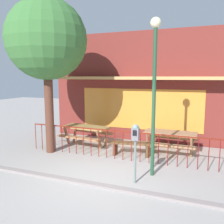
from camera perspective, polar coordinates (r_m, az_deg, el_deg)
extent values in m
plane|color=#A59F9B|center=(6.74, -3.45, -15.41)|extent=(40.00, 40.00, 0.00)
cube|color=#452619|center=(10.79, 6.67, -6.29)|extent=(7.92, 0.54, 0.01)
cube|color=maroon|center=(10.45, 6.88, 5.86)|extent=(7.92, 0.50, 4.54)
cube|color=orange|center=(10.28, 6.43, 0.66)|extent=(5.15, 0.02, 1.70)
cube|color=tan|center=(9.85, 6.02, 7.91)|extent=(6.73, 0.72, 0.12)
cube|color=maroon|center=(7.94, 1.60, -4.50)|extent=(6.65, 0.04, 0.04)
cylinder|color=maroon|center=(9.66, -17.43, -5.46)|extent=(0.02, 0.02, 0.95)
cylinder|color=maroon|center=(9.48, -16.05, -5.65)|extent=(0.02, 0.02, 0.95)
cylinder|color=maroon|center=(9.31, -14.63, -5.85)|extent=(0.02, 0.02, 0.95)
cylinder|color=maroon|center=(9.15, -13.15, -6.05)|extent=(0.02, 0.02, 0.95)
cylinder|color=maroon|center=(8.99, -11.62, -6.25)|extent=(0.02, 0.02, 0.95)
cylinder|color=maroon|center=(8.84, -10.03, -6.45)|extent=(0.02, 0.02, 0.95)
cylinder|color=maroon|center=(8.70, -8.39, -6.66)|extent=(0.02, 0.02, 0.95)
cylinder|color=maroon|center=(8.56, -6.70, -6.87)|extent=(0.02, 0.02, 0.95)
cylinder|color=maroon|center=(8.44, -4.95, -7.08)|extent=(0.02, 0.02, 0.95)
cylinder|color=maroon|center=(8.32, -3.15, -7.29)|extent=(0.02, 0.02, 0.95)
cylinder|color=maroon|center=(8.21, -1.29, -7.49)|extent=(0.02, 0.02, 0.95)
cylinder|color=maroon|center=(8.10, 0.62, -7.70)|extent=(0.02, 0.02, 0.95)
cylinder|color=maroon|center=(8.01, 2.57, -7.90)|extent=(0.02, 0.02, 0.95)
cylinder|color=maroon|center=(7.93, 4.57, -8.09)|extent=(0.02, 0.02, 0.95)
cylinder|color=maroon|center=(7.85, 6.62, -8.28)|extent=(0.02, 0.02, 0.95)
cylinder|color=maroon|center=(7.79, 8.70, -8.46)|extent=(0.02, 0.02, 0.95)
cylinder|color=maroon|center=(7.73, 10.81, -8.63)|extent=(0.02, 0.02, 0.95)
cylinder|color=maroon|center=(7.69, 12.95, -8.80)|extent=(0.02, 0.02, 0.95)
cylinder|color=maroon|center=(7.66, 15.12, -8.95)|extent=(0.02, 0.02, 0.95)
cylinder|color=maroon|center=(7.64, 17.30, -9.09)|extent=(0.02, 0.02, 0.95)
cylinder|color=maroon|center=(7.63, 19.50, -9.22)|extent=(0.02, 0.02, 0.95)
cylinder|color=maroon|center=(7.63, 21.70, -9.33)|extent=(0.02, 0.02, 0.95)
cylinder|color=maroon|center=(7.64, 23.89, -9.44)|extent=(0.02, 0.02, 0.95)
cube|color=olive|center=(9.62, -6.05, -3.55)|extent=(1.87, 0.93, 0.07)
cube|color=#A67048|center=(9.24, -7.88, -5.98)|extent=(1.82, 0.43, 0.05)
cube|color=#A47356|center=(10.14, -4.34, -4.64)|extent=(1.82, 0.43, 0.05)
cube|color=#896243|center=(9.90, -10.51, -5.50)|extent=(0.10, 0.35, 0.78)
cube|color=brown|center=(10.33, -8.63, -4.87)|extent=(0.10, 0.35, 0.78)
cube|color=brown|center=(9.10, -3.05, -6.60)|extent=(0.10, 0.35, 0.78)
cube|color=brown|center=(9.57, -1.37, -5.83)|extent=(0.10, 0.35, 0.78)
cube|color=#A37755|center=(8.85, 13.51, -4.77)|extent=(1.82, 0.80, 0.07)
cube|color=#A6764E|center=(8.40, 12.83, -7.57)|extent=(1.81, 0.30, 0.05)
cube|color=#9A7B4E|center=(9.45, 13.98, -5.83)|extent=(1.81, 0.30, 0.05)
cube|color=#8A5D47|center=(8.82, 8.36, -7.16)|extent=(0.08, 0.35, 0.78)
cube|color=#886649|center=(9.34, 9.21, -6.29)|extent=(0.08, 0.35, 0.78)
cube|color=olive|center=(8.60, 18.03, -7.90)|extent=(0.08, 0.35, 0.78)
cube|color=#7F694B|center=(9.13, 18.32, -6.96)|extent=(0.08, 0.35, 0.78)
cube|color=brown|center=(8.43, 4.54, -7.27)|extent=(1.43, 0.55, 0.06)
cube|color=brown|center=(8.57, 0.76, -8.54)|extent=(0.08, 0.29, 0.45)
cube|color=brown|center=(8.45, 8.34, -8.89)|extent=(0.08, 0.29, 0.45)
cylinder|color=slate|center=(6.33, 5.43, -11.52)|extent=(0.06, 0.06, 1.13)
cube|color=slate|center=(6.12, 5.53, -5.14)|extent=(0.18, 0.14, 0.32)
sphere|color=slate|center=(6.09, 5.55, -3.68)|extent=(0.17, 0.17, 0.17)
cube|color=black|center=(6.05, 5.34, -4.94)|extent=(0.11, 0.01, 0.14)
cylinder|color=#573124|center=(8.89, -14.49, 0.87)|extent=(0.30, 0.30, 3.20)
sphere|color=#3B7236|center=(8.90, -15.06, 16.09)|extent=(2.76, 2.76, 2.76)
cylinder|color=#22492E|center=(6.57, 9.73, 1.74)|extent=(0.10, 0.10, 3.94)
sphere|color=beige|center=(6.67, 10.20, 19.90)|extent=(0.28, 0.28, 0.28)
cube|color=gray|center=(6.44, -4.89, -16.61)|extent=(11.09, 0.20, 0.11)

